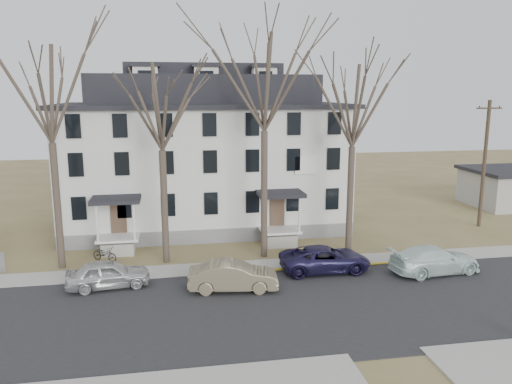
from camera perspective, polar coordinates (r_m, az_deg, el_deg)
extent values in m
plane|color=olive|center=(22.33, 3.13, -15.47)|extent=(120.00, 120.00, 0.00)
cube|color=#27272A|center=(24.09, 2.04, -13.36)|extent=(120.00, 10.00, 0.04)
cube|color=#A09F97|center=(29.55, -0.36, -8.56)|extent=(120.00, 2.00, 0.08)
cube|color=gold|center=(29.91, 9.53, -8.47)|extent=(14.00, 0.25, 0.06)
cube|color=slate|center=(38.69, -5.72, -3.00)|extent=(20.00, 10.00, 1.00)
cube|color=silver|center=(37.83, -5.85, 3.61)|extent=(20.00, 10.00, 8.00)
cube|color=black|center=(37.50, -5.98, 9.83)|extent=(20.80, 10.80, 0.30)
cube|color=black|center=(37.49, -6.02, 11.59)|extent=(16.00, 7.00, 2.00)
cube|color=black|center=(37.52, -6.06, 13.73)|extent=(11.00, 4.50, 0.80)
cube|color=white|center=(32.91, -15.48, -5.05)|extent=(2.60, 2.00, 0.16)
cube|color=white|center=(33.47, 2.74, -4.36)|extent=(2.60, 2.00, 0.16)
cube|color=white|center=(33.91, 5.79, 3.06)|extent=(1.60, 0.08, 1.20)
cylinder|color=#473B31|center=(30.60, -21.74, -1.59)|extent=(0.40, 0.40, 7.28)
cylinder|color=#473B31|center=(29.96, -10.42, -1.72)|extent=(0.40, 0.40, 6.76)
cylinder|color=#473B31|center=(30.36, 0.94, -0.36)|extent=(0.40, 0.40, 7.80)
cylinder|color=#473B31|center=(31.93, 10.68, -0.93)|extent=(0.40, 0.40, 6.76)
cylinder|color=#3D3023|center=(40.92, 24.63, 2.87)|extent=(0.28, 0.28, 9.50)
cube|color=#3D3023|center=(40.59, 25.11, 8.67)|extent=(2.00, 0.12, 0.12)
imported|color=silver|center=(27.42, -16.54, -9.05)|extent=(4.44, 2.25, 1.45)
imported|color=#7D7357|center=(26.01, -2.62, -9.63)|extent=(4.75, 2.13, 1.51)
imported|color=#1E1A3F|center=(28.87, 7.89, -7.65)|extent=(5.18, 2.43, 1.43)
imported|color=white|center=(30.07, 19.73, -7.37)|extent=(5.39, 2.65, 1.51)
imported|color=black|center=(31.61, -16.90, -6.85)|extent=(1.77, 1.45, 0.90)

